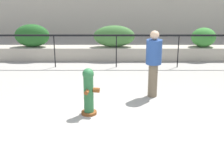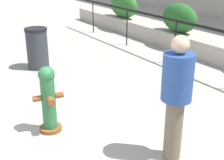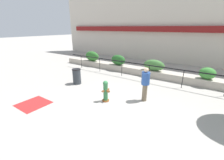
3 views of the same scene
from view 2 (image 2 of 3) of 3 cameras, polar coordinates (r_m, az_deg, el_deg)
name	(u,v)px [view 2 (image 2 of 3)]	position (r m, az deg, el deg)	size (l,w,h in m)	color
hedge_bush_0	(123,5)	(11.83, 2.10, 13.51)	(1.55, 0.57, 0.90)	#2D6B28
hedge_bush_1	(179,18)	(9.61, 12.20, 11.04)	(1.32, 0.60, 0.85)	#235B23
fire_hydrant	(48,99)	(4.94, -11.55, -3.43)	(0.46, 0.48, 1.08)	brown
pedestrian	(176,92)	(4.09, 11.71, -2.14)	(0.53, 0.53, 1.73)	brown
trash_bin	(37,48)	(7.94, -13.51, 5.67)	(0.55, 0.55, 1.01)	#2D3338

